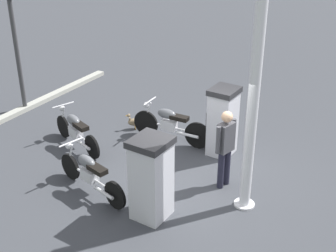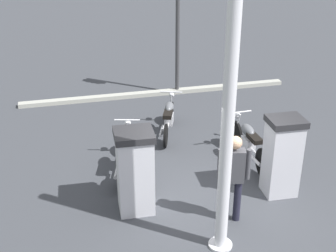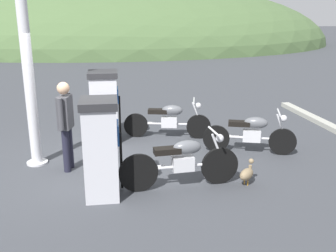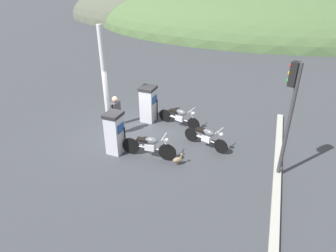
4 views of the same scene
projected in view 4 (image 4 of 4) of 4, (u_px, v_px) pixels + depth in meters
name	position (u px, v px, depth m)	size (l,w,h in m)	color
ground_plane	(132.00, 134.00, 12.39)	(120.00, 120.00, 0.00)	#383A3F
fuel_pump_near	(115.00, 133.00, 10.82)	(0.62, 0.66, 1.60)	silver
fuel_pump_far	(148.00, 104.00, 13.12)	(0.69, 0.69, 1.60)	silver
motorcycle_near_pump	(150.00, 146.00, 10.66)	(2.06, 0.56, 0.97)	black
motorcycle_far_pump	(179.00, 117.00, 12.83)	(2.01, 0.73, 0.92)	black
motorcycle_extra	(206.00, 137.00, 11.27)	(1.85, 0.82, 0.92)	black
attendant_person	(116.00, 113.00, 11.95)	(0.27, 0.58, 1.67)	#1E1E2D
wandering_duck	(178.00, 160.00, 10.36)	(0.38, 0.37, 0.44)	#847051
roadside_traffic_light	(290.00, 103.00, 8.75)	(0.40, 0.30, 3.82)	#38383A
canopy_support_pole	(105.00, 82.00, 11.97)	(0.40, 0.40, 4.29)	silver
road_edge_kerb	(278.00, 163.00, 10.42)	(0.63, 8.09, 0.12)	#9E9E93
distant_hill_main	(185.00, 15.00, 43.45)	(33.93, 27.76, 11.63)	#4C5142
distant_hill_secondary	(249.00, 26.00, 35.58)	(37.60, 26.44, 10.54)	#476038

